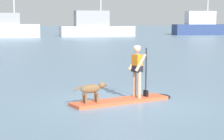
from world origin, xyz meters
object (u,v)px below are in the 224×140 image
at_px(paddleboard, 126,100).
at_px(moored_boat_outer, 11,28).
at_px(dog, 92,89).
at_px(moored_boat_far_starboard, 203,26).
at_px(person_paddler, 137,67).
at_px(moored_boat_starboard, 95,27).

distance_m(paddleboard, moored_boat_outer, 52.19).
xyz_separation_m(dog, moored_boat_far_starboard, (32.20, 56.36, 1.07)).
relative_size(moored_boat_outer, moored_boat_far_starboard, 0.96).
distance_m(moored_boat_outer, moored_boat_far_starboard, 33.71).
relative_size(person_paddler, moored_boat_outer, 0.15).
distance_m(paddleboard, moored_boat_far_starboard, 64.04).
height_order(dog, moored_boat_starboard, moored_boat_starboard).
relative_size(moored_boat_outer, moored_boat_starboard, 0.90).
bearing_deg(person_paddler, moored_boat_starboard, 78.99).
bearing_deg(moored_boat_starboard, person_paddler, -101.01).
relative_size(person_paddler, dog, 1.51).
bearing_deg(person_paddler, moored_boat_far_starboard, 61.28).
bearing_deg(dog, moored_boat_starboard, 77.50).
relative_size(paddleboard, moored_boat_far_starboard, 0.31).
xyz_separation_m(paddleboard, moored_boat_starboard, (10.91, 54.13, 1.49)).
xyz_separation_m(moored_boat_outer, moored_boat_starboard, (13.37, 2.01, 0.11)).
bearing_deg(dog, moored_boat_outer, 91.41).
bearing_deg(person_paddler, paddleboard, -163.19).
bearing_deg(paddleboard, person_paddler, 16.81).
bearing_deg(person_paddler, dog, -163.19).
bearing_deg(moored_boat_outer, paddleboard, -87.30).
xyz_separation_m(person_paddler, moored_boat_far_starboard, (30.62, 55.88, 0.51)).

